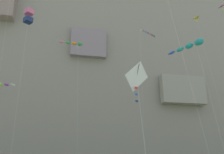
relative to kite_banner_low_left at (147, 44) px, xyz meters
The scene contains 8 objects.
cliff_face 35.72m from the kite_banner_low_left, 105.00° to the left, with size 180.00×28.56×61.19m.
kite_banner_low_left is the anchor object (origin of this frame).
kite_windsock_front_field 20.14m from the kite_banner_low_left, 96.62° to the right, with size 2.23×6.07×13.40m.
kite_delta_far_left 13.90m from the kite_banner_low_left, 54.36° to the right, with size 2.61×6.34×23.73m.
kite_diamond_high_center 27.83m from the kite_banner_low_left, 112.88° to the right, with size 2.58×6.57×9.11m.
kite_delta_near_cliff 15.59m from the kite_banner_low_left, 13.01° to the left, with size 1.79×5.07×30.78m.
kite_box_upper_right 21.15m from the kite_banner_low_left, 166.20° to the right, with size 1.72×6.20×23.36m.
kite_windsock_far_right 13.69m from the kite_banner_low_left, behind, with size 3.83×5.02×20.31m.
Camera 1 is at (-5.69, -4.88, 2.05)m, focal length 38.87 mm.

